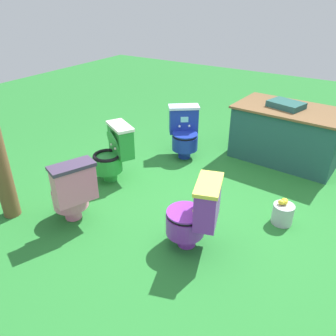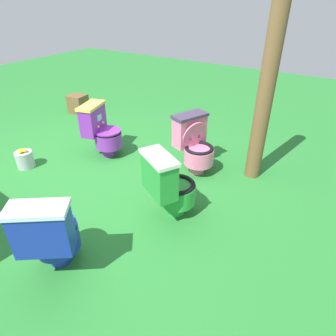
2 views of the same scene
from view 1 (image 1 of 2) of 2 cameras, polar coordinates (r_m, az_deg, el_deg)
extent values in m
plane|color=#26752D|center=(3.92, 6.45, -6.48)|extent=(14.00, 14.00, 0.00)
cylinder|color=purple|center=(3.36, 3.18, -11.71)|extent=(0.23, 0.23, 0.14)
cylinder|color=purple|center=(3.26, 2.91, -9.37)|extent=(0.46, 0.46, 0.20)
torus|color=black|center=(3.19, 2.96, -7.78)|extent=(0.44, 0.44, 0.04)
cylinder|color=#EACC4C|center=(3.22, 2.93, -8.53)|extent=(0.30, 0.30, 0.01)
cube|color=purple|center=(3.08, 6.69, -6.00)|extent=(0.30, 0.45, 0.37)
cube|color=#EACC4C|center=(2.97, 6.91, -2.76)|extent=(0.33, 0.48, 0.04)
cube|color=#8CE0E5|center=(3.06, 4.87, -4.97)|extent=(0.04, 0.11, 0.08)
cylinder|color=purple|center=(3.18, 2.97, -7.46)|extent=(0.45, 0.45, 0.02)
sphere|color=#EACC4C|center=(3.06, 4.48, -7.23)|extent=(0.04, 0.04, 0.04)
sphere|color=#EACC4C|center=(3.17, 4.96, -5.80)|extent=(0.04, 0.04, 0.04)
cylinder|color=pink|center=(3.84, -15.71, -7.10)|extent=(0.23, 0.23, 0.14)
cylinder|color=pink|center=(3.76, -16.16, -4.83)|extent=(0.48, 0.48, 0.20)
torus|color=black|center=(3.71, -16.39, -3.38)|extent=(0.46, 0.46, 0.04)
cylinder|color=#3F334C|center=(3.73, -16.28, -4.06)|extent=(0.31, 0.31, 0.01)
cube|color=pink|center=(3.46, -15.53, -2.67)|extent=(0.33, 0.45, 0.37)
cube|color=#3F334C|center=(3.37, -15.97, 0.29)|extent=(0.36, 0.48, 0.04)
cube|color=#8CE0E5|center=(3.52, -16.25, -1.27)|extent=(0.05, 0.11, 0.08)
cylinder|color=pink|center=(3.55, -16.10, -2.19)|extent=(0.21, 0.36, 0.35)
sphere|color=#3F334C|center=(3.56, -17.10, -2.97)|extent=(0.04, 0.04, 0.04)
sphere|color=#3F334C|center=(3.59, -15.03, -2.32)|extent=(0.04, 0.04, 0.04)
cylinder|color=#192D9E|center=(4.97, 2.78, 2.60)|extent=(0.25, 0.25, 0.14)
cylinder|color=#192D9E|center=(4.88, 2.86, 4.30)|extent=(0.52, 0.52, 0.20)
torus|color=black|center=(4.84, 2.89, 5.51)|extent=(0.50, 0.50, 0.04)
cylinder|color=silver|center=(4.86, 2.87, 4.94)|extent=(0.34, 0.34, 0.01)
cube|color=#192D9E|center=(4.97, 2.64, 8.03)|extent=(0.44, 0.40, 0.37)
cube|color=silver|center=(4.90, 2.70, 10.26)|extent=(0.48, 0.43, 0.04)
cube|color=#8CE0E5|center=(4.86, 2.80, 8.17)|extent=(0.09, 0.07, 0.08)
cylinder|color=#192D9E|center=(4.83, 2.89, 5.75)|extent=(0.50, 0.50, 0.02)
sphere|color=silver|center=(4.90, 3.60, 7.07)|extent=(0.04, 0.04, 0.04)
sphere|color=silver|center=(4.88, 1.96, 7.03)|extent=(0.04, 0.04, 0.04)
cylinder|color=green|center=(4.45, -9.72, -1.11)|extent=(0.24, 0.24, 0.14)
cylinder|color=green|center=(4.36, -10.14, 0.77)|extent=(0.50, 0.50, 0.20)
torus|color=black|center=(4.31, -10.27, 2.08)|extent=(0.48, 0.48, 0.04)
cylinder|color=white|center=(4.34, -10.21, 1.47)|extent=(0.33, 0.33, 0.01)
cube|color=green|center=(4.31, -7.94, 4.49)|extent=(0.45, 0.36, 0.37)
cube|color=white|center=(4.23, -8.12, 7.01)|extent=(0.48, 0.40, 0.04)
cube|color=#8CE0E5|center=(4.26, -9.25, 4.83)|extent=(0.10, 0.06, 0.08)
cylinder|color=green|center=(4.28, -9.17, 4.03)|extent=(0.35, 0.25, 0.35)
sphere|color=white|center=(4.24, -8.86, 3.25)|extent=(0.04, 0.04, 0.04)
sphere|color=white|center=(4.36, -9.52, 3.93)|extent=(0.04, 0.04, 0.04)
cube|color=#23514C|center=(5.08, 19.41, 5.22)|extent=(1.45, 0.90, 0.74)
cube|color=brown|center=(4.95, 20.13, 9.31)|extent=(1.52, 0.96, 0.03)
cube|color=#23514C|center=(4.93, 19.29, 10.06)|extent=(0.51, 0.43, 0.08)
cylinder|color=#B7B7BF|center=(3.80, 18.78, -7.34)|extent=(0.22, 0.22, 0.22)
ellipsoid|color=yellow|center=(3.76, 19.08, -5.20)|extent=(0.07, 0.05, 0.05)
ellipsoid|color=yellow|center=(3.73, 19.03, -5.44)|extent=(0.07, 0.05, 0.05)
ellipsoid|color=yellow|center=(3.72, 18.56, -5.52)|extent=(0.07, 0.05, 0.05)
camera|label=2|loc=(6.28, -7.23, 26.17)|focal=31.56mm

